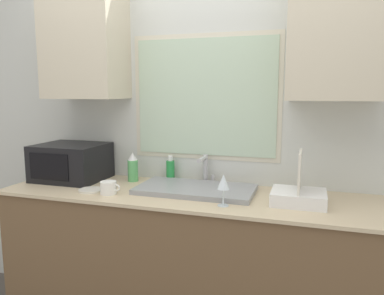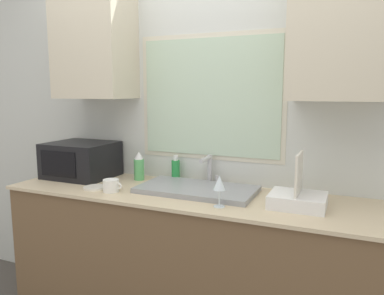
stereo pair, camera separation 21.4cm
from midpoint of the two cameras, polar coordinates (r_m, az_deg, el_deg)
countertop at (r=2.40m, az=2.59°, el=-17.77°), size 2.31×0.63×0.93m
wall_back at (r=2.42m, az=5.21°, el=6.07°), size 6.00×0.38×2.60m
sink_basin at (r=2.26m, az=3.48°, el=-6.42°), size 0.70×0.37×0.03m
faucet at (r=2.41m, az=5.16°, el=-3.03°), size 0.08×0.17×0.19m
microwave at (r=2.71m, az=-14.40°, el=-1.83°), size 0.44×0.38×0.24m
dish_rack at (r=2.07m, az=18.73°, el=-7.29°), size 0.29×0.24×0.29m
spray_bottle at (r=2.55m, az=-5.71°, el=-2.90°), size 0.07×0.07×0.19m
soap_bottle at (r=2.52m, az=-0.08°, el=-3.43°), size 0.06×0.06×0.17m
mug_near_sink at (r=2.28m, az=-9.61°, el=-5.78°), size 0.12×0.09×0.08m
wine_glass at (r=1.96m, az=7.34°, el=-5.53°), size 0.07×0.07×0.17m
small_plate at (r=2.38m, az=-12.07°, el=-6.02°), size 0.14×0.14×0.01m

